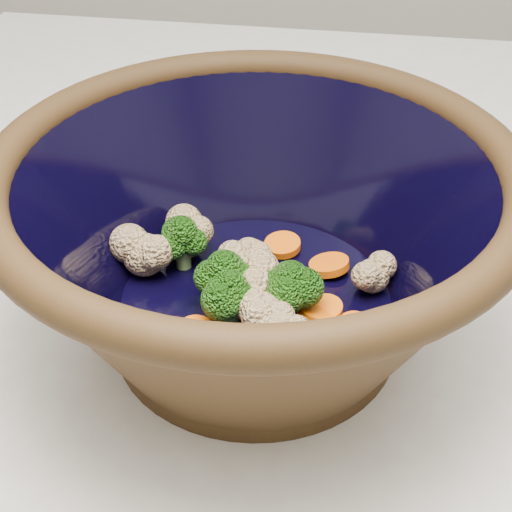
{
  "coord_description": "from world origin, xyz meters",
  "views": [
    {
      "loc": [
        -0.03,
        -0.45,
        1.28
      ],
      "look_at": [
        -0.09,
        -0.05,
        0.97
      ],
      "focal_mm": 50.0,
      "sensor_mm": 36.0,
      "label": 1
    }
  ],
  "objects": [
    {
      "name": "mixing_bowl",
      "position": [
        -0.09,
        -0.05,
        0.99
      ],
      "size": [
        0.36,
        0.36,
        0.16
      ],
      "rotation": [
        0.0,
        0.0,
        -0.06
      ],
      "color": "black",
      "rests_on": "counter"
    },
    {
      "name": "vegetable_pile",
      "position": [
        -0.1,
        -0.06,
        0.96
      ],
      "size": [
        0.2,
        0.15,
        0.05
      ],
      "color": "#608442",
      "rests_on": "mixing_bowl"
    }
  ]
}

